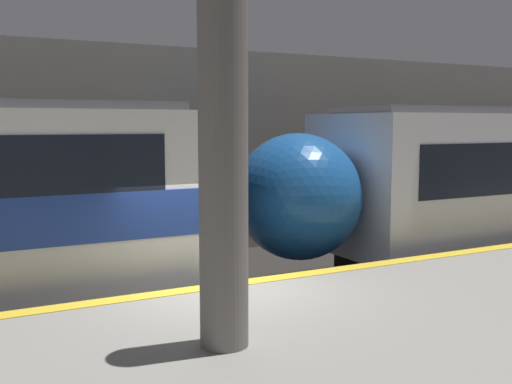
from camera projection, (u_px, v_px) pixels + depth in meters
ground_plane at (213, 354)px, 8.92m from camera, size 120.00×120.00×0.00m
station_rear_barrier at (102, 154)px, 14.47m from camera, size 50.00×0.15×5.34m
support_pillar_near at (223, 169)px, 6.17m from camera, size 0.52×0.52×3.76m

